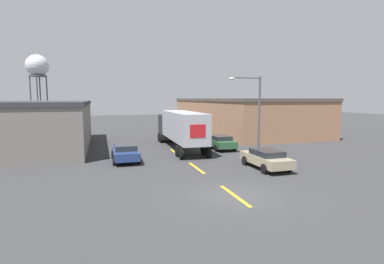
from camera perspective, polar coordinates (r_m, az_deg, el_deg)
The scene contains 10 objects.
ground_plane at distance 16.24m, azimuth 8.14°, elevation -11.90°, with size 160.00×160.00×0.00m, color #333335.
road_centerline at distance 22.17m, azimuth 0.84°, elevation -6.84°, with size 0.20×16.78×0.01m.
warehouse_left at distance 34.21m, azimuth -27.56°, elevation 1.20°, with size 10.17×18.27×4.81m.
warehouse_right at distance 48.28m, azimuth 8.83°, elevation 3.32°, with size 13.04×29.33×5.08m.
semi_truck at distance 30.46m, azimuth -2.33°, elevation 1.08°, with size 2.96×13.06×3.79m.
parked_car_right_near at distance 22.50m, azimuth 13.91°, elevation -4.87°, with size 2.12×4.59×1.39m.
parked_car_right_mid at distance 30.30m, azimuth 5.34°, elevation -1.83°, with size 2.12×4.59×1.39m.
parked_car_left_far at distance 24.99m, azimuth -12.58°, elevation -3.72°, with size 2.12×4.59×1.39m.
water_tower at distance 74.85m, azimuth -27.38°, elevation 10.96°, with size 4.76×4.76×14.59m.
street_lamp at distance 27.58m, azimuth 11.91°, elevation 4.44°, with size 3.10×0.32×7.05m.
Camera 1 is at (-6.60, -13.94, 5.08)m, focal length 28.00 mm.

